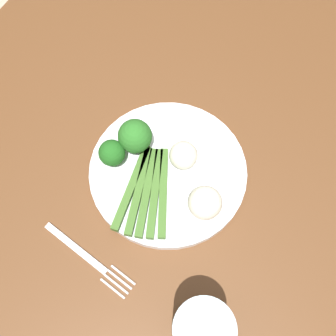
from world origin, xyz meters
The scene contains 10 objects.
ground_plane centered at (0.00, 0.00, -0.01)m, with size 6.00×6.00×0.02m, color #B7A88E.
dining_table centered at (0.00, 0.00, 0.65)m, with size 1.11×0.84×0.78m.
plate centered at (0.02, 0.05, 0.78)m, with size 0.25×0.25×0.01m, color white.
asparagus_bundle centered at (0.07, 0.03, 0.80)m, with size 0.16×0.10×0.01m.
broccoli_near_center centered at (0.01, -0.02, 0.83)m, with size 0.05×0.05×0.07m.
broccoli_back_right centered at (0.05, -0.04, 0.82)m, with size 0.04×0.04×0.05m.
cauliflower_front_left centered at (0.06, 0.12, 0.82)m, with size 0.05×0.05×0.05m, color white.
cauliflower_right centered at (0.00, 0.06, 0.81)m, with size 0.05×0.05×0.05m, color silver.
fork centered at (0.20, 0.00, 0.78)m, with size 0.05×0.17×0.00m.
water_glass centered at (0.22, 0.19, 0.83)m, with size 0.08×0.08×0.10m, color silver.
Camera 1 is at (0.25, 0.16, 1.37)m, focal length 41.93 mm.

